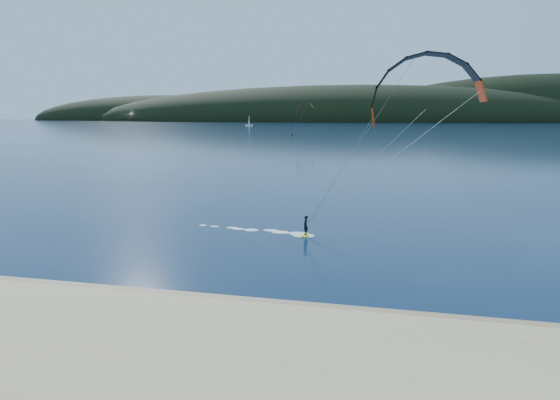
% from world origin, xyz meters
% --- Properties ---
extents(ground, '(1800.00, 1800.00, 0.00)m').
position_xyz_m(ground, '(0.00, 0.00, 0.00)').
color(ground, '#081E3B').
rests_on(ground, ground).
extents(wet_sand, '(220.00, 2.50, 0.10)m').
position_xyz_m(wet_sand, '(0.00, 4.50, 0.05)').
color(wet_sand, '#84694C').
rests_on(wet_sand, ground).
extents(headland, '(1200.00, 310.00, 140.00)m').
position_xyz_m(headland, '(0.63, 745.28, 0.00)').
color(headland, black).
rests_on(headland, ground).
extents(kitesurfer_near, '(23.58, 8.73, 14.49)m').
position_xyz_m(kitesurfer_near, '(13.34, 14.65, 10.33)').
color(kitesurfer_near, '#D5EA1B').
rests_on(kitesurfer_near, ground).
extents(kitesurfer_far, '(12.14, 8.35, 14.84)m').
position_xyz_m(kitesurfer_far, '(-22.42, 191.25, 11.64)').
color(kitesurfer_far, '#D5EA1B').
rests_on(kitesurfer_far, ground).
extents(sailboat, '(7.04, 4.57, 10.09)m').
position_xyz_m(sailboat, '(-109.38, 403.33, 0.74)').
color(sailboat, white).
rests_on(sailboat, ground).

